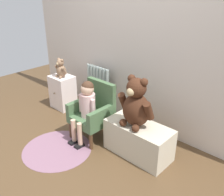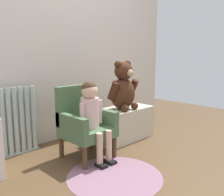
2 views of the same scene
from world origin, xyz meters
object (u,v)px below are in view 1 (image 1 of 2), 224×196
object	(u,v)px
radiator	(98,89)
large_teddy_bear	(136,105)
low_bench	(138,140)
child_armchair	(94,111)
floor_rug	(57,149)
small_dresser	(63,92)
small_teddy_bear	(61,69)
child_figure	(86,103)

from	to	relation	value
radiator	large_teddy_bear	distance (m)	1.17
low_bench	child_armchair	bearing A→B (deg)	-173.70
floor_rug	small_dresser	bearing A→B (deg)	138.75
child_armchair	small_teddy_bear	bearing A→B (deg)	167.50
large_teddy_bear	floor_rug	xyz separation A→B (m)	(-0.68, -0.54, -0.60)
small_dresser	child_armchair	distance (m)	0.93
radiator	child_armchair	world-z (taller)	child_armchair
child_figure	large_teddy_bear	distance (m)	0.62
radiator	small_teddy_bear	xyz separation A→B (m)	(-0.43, -0.31, 0.28)
small_dresser	small_teddy_bear	size ratio (longest dim) A/B	1.81
radiator	large_teddy_bear	world-z (taller)	large_teddy_bear
small_dresser	floor_rug	distance (m)	1.10
radiator	floor_rug	size ratio (longest dim) A/B	0.86
low_bench	floor_rug	world-z (taller)	low_bench
child_figure	small_teddy_bear	world-z (taller)	small_teddy_bear
radiator	child_armchair	distance (m)	0.67
child_armchair	large_teddy_bear	distance (m)	0.65
small_dresser	large_teddy_bear	world-z (taller)	large_teddy_bear
radiator	child_armchair	size ratio (longest dim) A/B	0.98
small_teddy_bear	child_figure	bearing A→B (deg)	-19.30
child_figure	large_teddy_bear	bearing A→B (deg)	14.56
radiator	small_dresser	size ratio (longest dim) A/B	1.35
small_teddy_bear	floor_rug	world-z (taller)	small_teddy_bear
small_dresser	low_bench	distance (m)	1.53
child_armchair	child_figure	world-z (taller)	child_figure
small_dresser	floor_rug	bearing A→B (deg)	-41.25
radiator	child_figure	distance (m)	0.77
child_armchair	low_bench	world-z (taller)	child_armchair
child_figure	floor_rug	bearing A→B (deg)	-103.53
floor_rug	large_teddy_bear	bearing A→B (deg)	38.34
child_figure	radiator	bearing A→B (deg)	125.73
low_bench	radiator	bearing A→B (deg)	157.77
radiator	low_bench	bearing A→B (deg)	-22.23
radiator	child_armchair	bearing A→B (deg)	-48.67
child_figure	floor_rug	xyz separation A→B (m)	(-0.09, -0.39, -0.48)
large_teddy_bear	small_teddy_bear	distance (m)	1.47
radiator	child_armchair	xyz separation A→B (m)	(0.44, -0.50, 0.00)
low_bench	floor_rug	xyz separation A→B (m)	(-0.72, -0.57, -0.18)
small_teddy_bear	large_teddy_bear	bearing A→B (deg)	-5.95
child_figure	small_teddy_bear	bearing A→B (deg)	160.70
child_armchair	low_bench	xyz separation A→B (m)	(0.62, 0.07, -0.15)
low_bench	large_teddy_bear	world-z (taller)	large_teddy_bear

